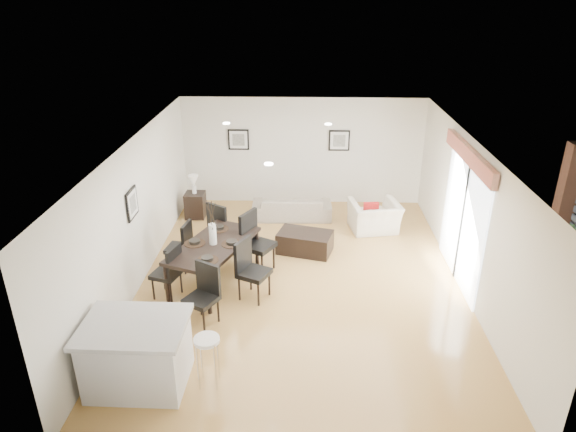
{
  "coord_description": "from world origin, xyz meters",
  "views": [
    {
      "loc": [
        0.03,
        -8.39,
        5.12
      ],
      "look_at": [
        -0.25,
        0.4,
        1.18
      ],
      "focal_mm": 32.0,
      "sensor_mm": 36.0,
      "label": 1
    }
  ],
  "objects_px": {
    "dining_chair_wnear": "(170,269)",
    "dining_chair_enear": "(249,266)",
    "dining_chair_wfar": "(182,244)",
    "bar_stool": "(207,345)",
    "dining_chair_foot": "(221,225)",
    "kitchen_island": "(137,354)",
    "armchair": "(374,217)",
    "dining_chair_efar": "(254,238)",
    "dining_chair_head": "(204,291)",
    "coffee_table": "(305,242)",
    "dining_table": "(214,248)",
    "side_table": "(195,205)",
    "sofa": "(292,207)"
  },
  "relations": [
    {
      "from": "armchair",
      "to": "dining_table",
      "type": "xyz_separation_m",
      "value": [
        -3.26,
        -2.38,
        0.39
      ]
    },
    {
      "from": "sofa",
      "to": "side_table",
      "type": "height_order",
      "value": "side_table"
    },
    {
      "from": "dining_chair_wnear",
      "to": "dining_chair_enear",
      "type": "relative_size",
      "value": 0.91
    },
    {
      "from": "armchair",
      "to": "dining_chair_efar",
      "type": "xyz_separation_m",
      "value": [
        -2.56,
        -1.84,
        0.32
      ]
    },
    {
      "from": "armchair",
      "to": "dining_chair_wnear",
      "type": "xyz_separation_m",
      "value": [
        -3.96,
        -2.89,
        0.22
      ]
    },
    {
      "from": "dining_chair_foot",
      "to": "dining_chair_wfar",
      "type": "bearing_deg",
      "value": 81.99
    },
    {
      "from": "dining_table",
      "to": "dining_chair_efar",
      "type": "xyz_separation_m",
      "value": [
        0.7,
        0.54,
        -0.07
      ]
    },
    {
      "from": "kitchen_island",
      "to": "bar_stool",
      "type": "height_order",
      "value": "kitchen_island"
    },
    {
      "from": "dining_chair_wnear",
      "to": "dining_chair_head",
      "type": "xyz_separation_m",
      "value": [
        0.75,
        -0.71,
        0.02
      ]
    },
    {
      "from": "sofa",
      "to": "dining_chair_foot",
      "type": "bearing_deg",
      "value": 50.56
    },
    {
      "from": "dining_chair_efar",
      "to": "dining_chair_wfar",
      "type": "bearing_deg",
      "value": 121.28
    },
    {
      "from": "dining_table",
      "to": "coffee_table",
      "type": "bearing_deg",
      "value": 58.9
    },
    {
      "from": "dining_chair_foot",
      "to": "kitchen_island",
      "type": "relative_size",
      "value": 0.78
    },
    {
      "from": "dining_chair_head",
      "to": "coffee_table",
      "type": "height_order",
      "value": "dining_chair_head"
    },
    {
      "from": "dining_table",
      "to": "kitchen_island",
      "type": "relative_size",
      "value": 1.53
    },
    {
      "from": "bar_stool",
      "to": "dining_chair_foot",
      "type": "bearing_deg",
      "value": 95.9
    },
    {
      "from": "dining_chair_efar",
      "to": "dining_table",
      "type": "bearing_deg",
      "value": 156.55
    },
    {
      "from": "dining_chair_enear",
      "to": "coffee_table",
      "type": "bearing_deg",
      "value": -3.84
    },
    {
      "from": "sofa",
      "to": "bar_stool",
      "type": "bearing_deg",
      "value": 78.76
    },
    {
      "from": "dining_chair_foot",
      "to": "side_table",
      "type": "distance_m",
      "value": 2.03
    },
    {
      "from": "dining_chair_wfar",
      "to": "dining_chair_foot",
      "type": "bearing_deg",
      "value": 148.6
    },
    {
      "from": "dining_chair_efar",
      "to": "coffee_table",
      "type": "distance_m",
      "value": 1.32
    },
    {
      "from": "dining_chair_wfar",
      "to": "kitchen_island",
      "type": "distance_m",
      "value": 3.19
    },
    {
      "from": "dining_chair_head",
      "to": "dining_chair_foot",
      "type": "distance_m",
      "value": 2.46
    },
    {
      "from": "dining_chair_wfar",
      "to": "dining_chair_efar",
      "type": "distance_m",
      "value": 1.4
    },
    {
      "from": "armchair",
      "to": "dining_chair_foot",
      "type": "xyz_separation_m",
      "value": [
        -3.31,
        -1.15,
        0.28
      ]
    },
    {
      "from": "dining_table",
      "to": "side_table",
      "type": "bearing_deg",
      "value": 129.1
    },
    {
      "from": "dining_chair_wnear",
      "to": "side_table",
      "type": "relative_size",
      "value": 1.66
    },
    {
      "from": "dining_chair_head",
      "to": "coffee_table",
      "type": "xyz_separation_m",
      "value": [
        1.64,
        2.53,
        -0.37
      ]
    },
    {
      "from": "armchair",
      "to": "dining_chair_wnear",
      "type": "distance_m",
      "value": 4.91
    },
    {
      "from": "kitchen_island",
      "to": "dining_chair_enear",
      "type": "bearing_deg",
      "value": 60.46
    },
    {
      "from": "dining_chair_efar",
      "to": "bar_stool",
      "type": "relative_size",
      "value": 1.53
    },
    {
      "from": "armchair",
      "to": "side_table",
      "type": "bearing_deg",
      "value": -18.98
    },
    {
      "from": "dining_chair_wfar",
      "to": "dining_chair_enear",
      "type": "xyz_separation_m",
      "value": [
        1.4,
        -0.93,
        0.06
      ]
    },
    {
      "from": "dining_chair_efar",
      "to": "kitchen_island",
      "type": "height_order",
      "value": "dining_chair_efar"
    },
    {
      "from": "dining_chair_wnear",
      "to": "dining_chair_enear",
      "type": "xyz_separation_m",
      "value": [
        1.4,
        0.07,
        0.05
      ]
    },
    {
      "from": "dining_chair_wfar",
      "to": "armchair",
      "type": "bearing_deg",
      "value": 125.01
    },
    {
      "from": "dining_chair_wfar",
      "to": "bar_stool",
      "type": "bearing_deg",
      "value": 27.65
    },
    {
      "from": "dining_table",
      "to": "side_table",
      "type": "xyz_separation_m",
      "value": [
        -0.97,
        3.01,
        -0.43
      ]
    },
    {
      "from": "dining_chair_enear",
      "to": "kitchen_island",
      "type": "distance_m",
      "value": 2.62
    },
    {
      "from": "dining_chair_wnear",
      "to": "dining_chair_enear",
      "type": "height_order",
      "value": "dining_chair_enear"
    },
    {
      "from": "dining_chair_efar",
      "to": "dining_chair_foot",
      "type": "bearing_deg",
      "value": 76.04
    },
    {
      "from": "coffee_table",
      "to": "side_table",
      "type": "xyz_separation_m",
      "value": [
        -2.65,
        1.72,
        0.09
      ]
    },
    {
      "from": "armchair",
      "to": "dining_chair_enear",
      "type": "height_order",
      "value": "dining_chair_enear"
    },
    {
      "from": "dining_chair_wnear",
      "to": "dining_chair_foot",
      "type": "height_order",
      "value": "dining_chair_foot"
    },
    {
      "from": "armchair",
      "to": "dining_chair_head",
      "type": "distance_m",
      "value": 4.84
    },
    {
      "from": "dining_chair_wnear",
      "to": "dining_chair_head",
      "type": "height_order",
      "value": "dining_chair_head"
    },
    {
      "from": "armchair",
      "to": "dining_chair_head",
      "type": "xyz_separation_m",
      "value": [
        -3.21,
        -3.61,
        0.24
      ]
    },
    {
      "from": "kitchen_island",
      "to": "bar_stool",
      "type": "relative_size",
      "value": 1.83
    },
    {
      "from": "dining_table",
      "to": "dining_chair_wfar",
      "type": "xyz_separation_m",
      "value": [
        -0.7,
        0.48,
        -0.17
      ]
    }
  ]
}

